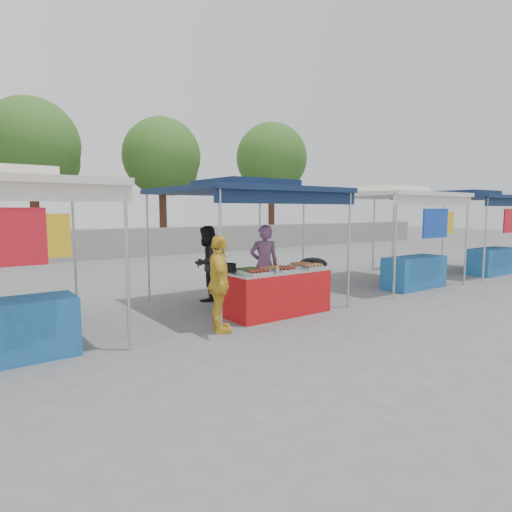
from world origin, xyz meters
TOP-DOWN VIEW (x-y plane):
  - ground_plane at (0.00, 0.00)m, footprint 80.00×80.00m
  - back_wall at (0.00, 11.00)m, footprint 40.00×0.25m
  - main_canopy at (0.00, 0.97)m, footprint 3.20×3.20m
  - neighbor_stall_right at (4.50, 0.57)m, footprint 3.20×3.20m
  - neighbor_stall_far at (8.50, 0.57)m, footprint 3.20×3.20m
  - tree_1 at (-1.85, 13.34)m, footprint 3.78×3.77m
  - tree_2 at (3.75, 13.32)m, footprint 3.73×3.71m
  - tree_3 at (10.36, 13.21)m, footprint 4.00×4.00m
  - vendor_table at (0.00, -0.10)m, footprint 2.00×0.80m
  - food_tray_fl at (-0.63, -0.34)m, footprint 0.42×0.30m
  - food_tray_fm at (-0.02, -0.34)m, footprint 0.42×0.30m
  - food_tray_fr at (0.65, -0.34)m, footprint 0.42×0.30m
  - food_tray_bl at (-0.61, -0.00)m, footprint 0.42×0.30m
  - food_tray_bm at (-0.03, -0.04)m, footprint 0.42×0.30m
  - food_tray_br at (0.61, -0.04)m, footprint 0.42×0.30m
  - cooking_pot at (-0.84, 0.27)m, footprint 0.25×0.25m
  - skewer_cup at (-0.25, -0.40)m, footprint 0.08×0.08m
  - wok_burner at (1.15, 0.16)m, footprint 0.59×0.59m
  - crate_left at (-0.37, 0.51)m, footprint 0.52×0.36m
  - crate_right at (0.30, 0.51)m, footprint 0.48×0.34m
  - crate_stacked at (0.30, 0.51)m, footprint 0.45×0.32m
  - vendor_woman at (0.32, 0.75)m, footprint 0.72×0.62m
  - helper_man at (-0.47, 1.78)m, footprint 1.00×0.93m
  - customer_person at (-1.51, -0.47)m, footprint 0.73×1.00m

SIDE VIEW (x-z plane):
  - ground_plane at x=0.00m, z-range 0.00..0.00m
  - crate_right at x=0.30m, z-range 0.00..0.29m
  - crate_left at x=-0.37m, z-range 0.00..0.31m
  - vendor_table at x=0.00m, z-range 0.00..0.85m
  - crate_stacked at x=0.30m, z-range 0.29..0.56m
  - wok_burner at x=1.15m, z-range 0.09..1.08m
  - back_wall at x=0.00m, z-range 0.00..1.20m
  - customer_person at x=-1.51m, z-range 0.00..1.58m
  - helper_man at x=-0.47m, z-range 0.00..1.63m
  - vendor_woman at x=0.32m, z-range 0.00..1.67m
  - food_tray_fl at x=-0.63m, z-range 0.85..0.92m
  - food_tray_fm at x=-0.02m, z-range 0.85..0.92m
  - food_tray_fr at x=0.65m, z-range 0.85..0.92m
  - food_tray_bl at x=-0.61m, z-range 0.85..0.92m
  - food_tray_bm at x=-0.03m, z-range 0.85..0.92m
  - food_tray_br at x=0.61m, z-range 0.85..0.92m
  - skewer_cup at x=-0.25m, z-range 0.85..0.95m
  - cooking_pot at x=-0.84m, z-range 0.85..1.00m
  - neighbor_stall_right at x=4.50m, z-range 0.32..2.89m
  - neighbor_stall_far at x=8.50m, z-range 0.32..2.89m
  - main_canopy at x=0.00m, z-range 1.08..3.65m
  - tree_2 at x=3.75m, z-range 1.17..7.55m
  - tree_1 at x=-1.85m, z-range 1.19..7.67m
  - tree_3 at x=10.36m, z-range 1.27..8.14m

